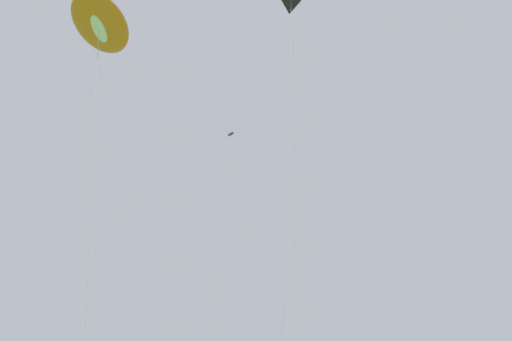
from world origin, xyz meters
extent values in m
ellipsoid|color=orange|center=(0.20, 15.30, 18.99)|extent=(4.63, 4.29, 0.88)
ellipsoid|color=white|center=(0.20, 15.30, 18.59)|extent=(1.75, 1.42, 0.32)
cylinder|color=#B2B2B7|center=(0.74, 13.42, 9.27)|extent=(1.11, 3.78, 18.55)
cylinder|color=#B2B2B7|center=(4.63, 7.07, 10.19)|extent=(0.87, 0.80, 20.39)
ellipsoid|color=blue|center=(11.79, 15.32, 19.40)|extent=(0.55, 0.69, 0.25)
cylinder|color=#B2B2B7|center=(12.11, 15.88, 9.70)|extent=(0.66, 1.13, 19.40)
camera|label=1|loc=(-6.68, 1.40, 1.57)|focal=27.90mm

